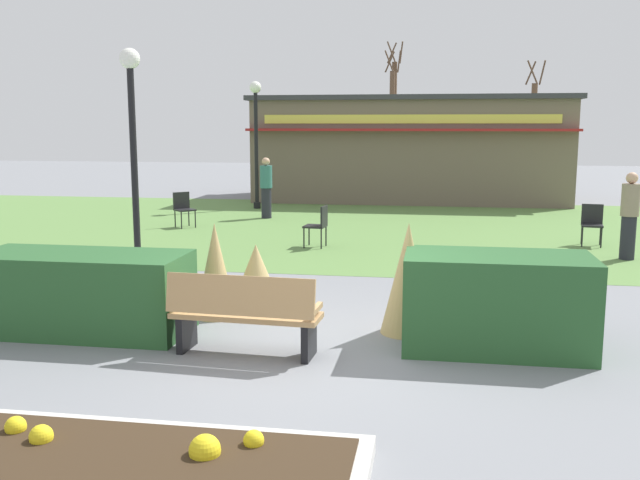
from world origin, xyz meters
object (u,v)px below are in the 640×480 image
Objects in this scene: park_bench at (244,314)px; lamppost_far at (256,129)px; person_standing at (266,187)px; parked_car_west_slot at (351,169)px; cafe_chair_east at (592,221)px; cafe_chair_center at (183,207)px; lamppost_mid at (133,131)px; cafe_chair_west at (319,223)px; tree_left_bg at (392,119)px; food_kiosk at (410,148)px; trash_bin at (536,299)px; person_strolling at (629,215)px; tree_right_bg at (394,115)px; tree_center_bg at (533,128)px.

lamppost_far is at bearing 103.82° from park_bench.
person_standing reaches higher than parked_car_west_slot.
person_standing is at bearing -93.96° from parked_car_west_slot.
park_bench is 0.44× the size of lamppost_far.
cafe_chair_east is at bearing -65.76° from parked_car_west_slot.
lamppost_far is 4.76m from cafe_chair_center.
park_bench is 0.44× the size of lamppost_mid.
lamppost_mid is at bearing -78.75° from cafe_chair_center.
lamppost_far is 7.61m from cafe_chair_west.
tree_left_bg is (-5.76, 22.79, 2.35)m from cafe_chair_east.
lamppost_far is 4.38× the size of cafe_chair_center.
cafe_chair_center is at bearing -101.01° from lamppost_far.
food_kiosk is 13.74m from tree_left_bg.
tree_left_bg reaches higher than trash_bin.
lamppost_mid is at bearing -88.82° from lamppost_far.
lamppost_far is 4.38× the size of cafe_chair_east.
park_bench reaches higher than cafe_chair_west.
lamppost_mid is 7.41m from person_standing.
tree_right_bg reaches higher than person_strolling.
cafe_chair_east is at bearing -7.26° from cafe_chair_center.
lamppost_far is 0.60× the size of tree_left_bg.
cafe_chair_west is (2.88, 2.73, -1.94)m from lamppost_mid.
person_strolling is at bearing 65.40° from trash_bin.
food_kiosk is 1.64× the size of tree_left_bg.
park_bench is at bearing -54.05° from lamppost_mid.
trash_bin is 0.08× the size of food_kiosk.
trash_bin is at bearing 88.02° from person_strolling.
person_standing is at bearing 102.45° from park_bench.
tree_center_bg is (9.19, 16.37, 1.58)m from person_standing.
parked_car_west_slot is at bearing 94.02° from park_bench.
parked_car_west_slot is (0.87, 12.56, -0.22)m from person_standing.
food_kiosk is 11.82m from tree_center_bg.
person_standing is at bearing -96.53° from tree_left_bg.
trash_bin is 0.19× the size of parked_car_west_slot.
parked_car_west_slot is (-1.70, 24.19, 0.16)m from park_bench.
cafe_chair_west is 0.53× the size of person_strolling.
parked_car_west_slot is at bearing -69.89° from person_standing.
cafe_chair_center is at bearing 148.24° from cafe_chair_west.
cafe_chair_east is (5.77, 1.19, 0.00)m from cafe_chair_west.
tree_right_bg reaches higher than cafe_chair_center.
cafe_chair_west is 0.53× the size of person_standing.
person_standing is (1.67, 2.05, 0.33)m from cafe_chair_center.
tree_right_bg is at bearing 95.84° from food_kiosk.
cafe_chair_center is 22.04m from tree_left_bg.
cafe_chair_west is at bearing -108.47° from tree_center_bg.
tree_center_bg is (8.32, 3.82, 1.80)m from parked_car_west_slot.
tree_left_bg is (0.00, 23.98, 2.35)m from cafe_chair_west.
lamppost_far reaches higher than cafe_chair_west.
person_strolling is 25.62m from tree_right_bg.
cafe_chair_east is 24.05m from tree_right_bg.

